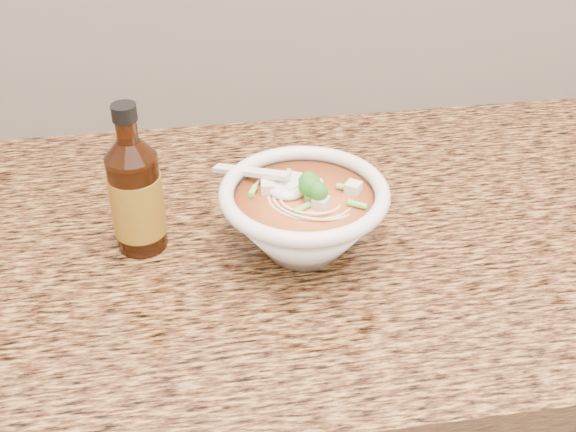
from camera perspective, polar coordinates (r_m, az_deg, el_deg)
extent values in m
cube|color=#9E713A|center=(1.01, 9.03, -1.01)|extent=(4.00, 0.68, 0.04)
cylinder|color=white|center=(0.92, 1.23, -2.40)|extent=(0.09, 0.09, 0.01)
torus|color=white|center=(0.88, 1.29, 1.85)|extent=(0.21, 0.21, 0.02)
torus|color=beige|center=(0.88, 0.30, 1.55)|extent=(0.11, 0.11, 0.00)
torus|color=beige|center=(0.87, 0.64, 0.90)|extent=(0.13, 0.13, 0.00)
torus|color=beige|center=(0.89, 2.43, 1.55)|extent=(0.09, 0.09, 0.00)
torus|color=beige|center=(0.90, 1.70, 1.88)|extent=(0.15, 0.15, 0.00)
torus|color=beige|center=(0.89, 2.39, 1.43)|extent=(0.08, 0.08, 0.00)
torus|color=beige|center=(0.90, 0.54, 1.44)|extent=(0.10, 0.10, 0.00)
torus|color=beige|center=(0.89, 1.23, 1.23)|extent=(0.13, 0.13, 0.00)
cube|color=silver|center=(0.91, 1.50, 3.12)|extent=(0.02, 0.02, 0.02)
cube|color=silver|center=(0.87, 3.22, 1.35)|extent=(0.02, 0.02, 0.02)
cube|color=silver|center=(0.91, 1.34, 2.94)|extent=(0.02, 0.02, 0.02)
cube|color=silver|center=(0.91, 0.86, 3.17)|extent=(0.02, 0.02, 0.02)
cube|color=silver|center=(0.88, 3.11, 1.81)|extent=(0.02, 0.02, 0.02)
cube|color=silver|center=(0.84, 1.72, 0.04)|extent=(0.02, 0.02, 0.02)
cube|color=silver|center=(0.87, 5.26, 1.42)|extent=(0.02, 0.02, 0.02)
ellipsoid|color=#196014|center=(0.86, 1.78, 2.20)|extent=(0.04, 0.04, 0.03)
cylinder|color=#77D652|center=(0.92, 2.11, 3.36)|extent=(0.02, 0.02, 0.01)
cylinder|color=#77D652|center=(0.89, 4.35, 2.20)|extent=(0.02, 0.02, 0.01)
cylinder|color=#77D652|center=(0.84, -0.45, 0.11)|extent=(0.01, 0.02, 0.01)
cylinder|color=#77D652|center=(0.91, 0.83, 3.24)|extent=(0.01, 0.02, 0.01)
cylinder|color=#77D652|center=(0.85, 2.28, 0.50)|extent=(0.01, 0.02, 0.01)
cylinder|color=#77D652|center=(0.92, -0.17, 3.58)|extent=(0.01, 0.02, 0.01)
cylinder|color=#77D652|center=(0.89, -0.13, 2.45)|extent=(0.02, 0.02, 0.01)
ellipsoid|color=white|center=(0.89, -0.04, 2.18)|extent=(0.05, 0.05, 0.02)
cube|color=white|center=(0.91, -2.95, 3.50)|extent=(0.09, 0.08, 0.03)
cylinder|color=#3C1808|center=(0.92, -11.83, 1.08)|extent=(0.08, 0.08, 0.13)
cylinder|color=#3C1808|center=(0.86, -12.63, 6.62)|extent=(0.03, 0.03, 0.03)
cylinder|color=black|center=(0.85, -12.83, 7.98)|extent=(0.04, 0.04, 0.02)
cylinder|color=red|center=(0.92, -11.81, 0.95)|extent=(0.08, 0.08, 0.08)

